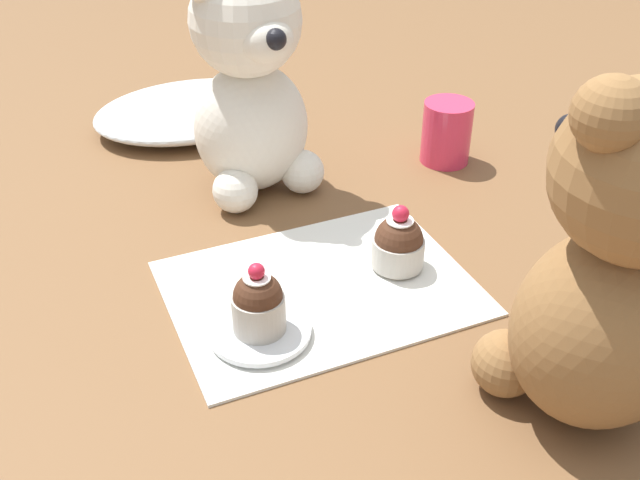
{
  "coord_description": "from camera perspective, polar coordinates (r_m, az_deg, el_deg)",
  "views": [
    {
      "loc": [
        -0.22,
        -0.51,
        0.43
      ],
      "look_at": [
        0.0,
        0.0,
        0.06
      ],
      "focal_mm": 42.0,
      "sensor_mm": 36.0,
      "label": 1
    }
  ],
  "objects": [
    {
      "name": "ground_plane",
      "position": [
        0.7,
        0.0,
        -3.79
      ],
      "size": [
        4.0,
        4.0,
        0.0
      ],
      "primitive_type": "plane",
      "color": "brown"
    },
    {
      "name": "knitted_placemat",
      "position": [
        0.7,
        0.0,
        -3.6
      ],
      "size": [
        0.28,
        0.21,
        0.01
      ],
      "primitive_type": "cube",
      "color": "silver",
      "rests_on": "ground_plane"
    },
    {
      "name": "tulle_cloth",
      "position": [
        1.02,
        -9.74,
        9.72
      ],
      "size": [
        0.26,
        0.19,
        0.04
      ],
      "primitive_type": "ellipsoid",
      "color": "white",
      "rests_on": "ground_plane"
    },
    {
      "name": "teddy_bear_cream",
      "position": [
        0.81,
        -5.32,
        11.76
      ],
      "size": [
        0.14,
        0.14,
        0.26
      ],
      "rotation": [
        0.0,
        0.0,
        0.12
      ],
      "color": "silver",
      "rests_on": "ground_plane"
    },
    {
      "name": "teddy_bear_tan",
      "position": [
        0.55,
        21.58,
        -1.94
      ],
      "size": [
        0.14,
        0.14,
        0.28
      ],
      "rotation": [
        0.0,
        0.0,
        3.17
      ],
      "color": "olive",
      "rests_on": "ground_plane"
    },
    {
      "name": "cupcake_near_cream_bear",
      "position": [
        0.72,
        5.83,
        -0.12
      ],
      "size": [
        0.05,
        0.05,
        0.07
      ],
      "color": "#B2ADA3",
      "rests_on": "knitted_placemat"
    },
    {
      "name": "saucer_plate",
      "position": [
        0.65,
        -4.6,
        -6.87
      ],
      "size": [
        0.09,
        0.09,
        0.01
      ],
      "primitive_type": "cylinder",
      "color": "silver",
      "rests_on": "knitted_placemat"
    },
    {
      "name": "cupcake_near_tan_bear",
      "position": [
        0.63,
        -4.72,
        -4.85
      ],
      "size": [
        0.05,
        0.05,
        0.07
      ],
      "color": "#B2ADA3",
      "rests_on": "saucer_plate"
    },
    {
      "name": "juice_glass",
      "position": [
        0.92,
        9.62,
        8.1
      ],
      "size": [
        0.06,
        0.06,
        0.08
      ],
      "primitive_type": "cylinder",
      "color": "#DB3356",
      "rests_on": "ground_plane"
    }
  ]
}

